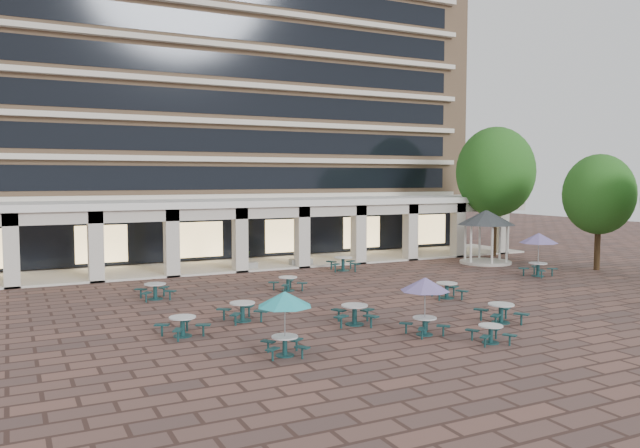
% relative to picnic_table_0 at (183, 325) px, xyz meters
% --- Properties ---
extents(ground, '(120.00, 120.00, 0.00)m').
position_rel_picnic_table_0_xyz_m(ground, '(9.24, 1.66, -0.44)').
color(ground, brown).
rests_on(ground, ground).
extents(apartment_building, '(40.00, 15.50, 25.20)m').
position_rel_picnic_table_0_xyz_m(apartment_building, '(9.24, 27.13, 12.16)').
color(apartment_building, tan).
rests_on(apartment_building, ground).
extents(retail_arcade, '(42.00, 6.60, 4.40)m').
position_rel_picnic_table_0_xyz_m(retail_arcade, '(9.24, 16.46, 2.56)').
color(retail_arcade, white).
rests_on(retail_arcade, ground).
extents(picnic_table_0, '(1.96, 1.96, 0.73)m').
position_rel_picnic_table_0_xyz_m(picnic_table_0, '(0.00, 0.00, 0.00)').
color(picnic_table_0, '#153F41').
rests_on(picnic_table_0, ground).
extents(picnic_table_1, '(1.65, 1.65, 0.64)m').
position_rel_picnic_table_0_xyz_m(picnic_table_1, '(9.46, -5.77, -0.05)').
color(picnic_table_1, '#153F41').
rests_on(picnic_table_1, ground).
extents(picnic_table_2, '(1.97, 1.97, 0.78)m').
position_rel_picnic_table_0_xyz_m(picnic_table_2, '(11.94, -3.59, 0.02)').
color(picnic_table_2, '#153F41').
rests_on(picnic_table_2, ground).
extents(picnic_table_4, '(1.83, 1.83, 2.11)m').
position_rel_picnic_table_0_xyz_m(picnic_table_4, '(2.36, -3.98, 1.35)').
color(picnic_table_4, '#153F41').
rests_on(picnic_table_4, ground).
extents(picnic_table_5, '(2.18, 2.18, 0.80)m').
position_rel_picnic_table_0_xyz_m(picnic_table_5, '(6.55, -1.23, 0.04)').
color(picnic_table_5, '#153F41').
rests_on(picnic_table_5, ground).
extents(picnic_table_6, '(1.85, 1.85, 2.13)m').
position_rel_picnic_table_0_xyz_m(picnic_table_6, '(8.06, -3.79, 1.37)').
color(picnic_table_6, '#153F41').
rests_on(picnic_table_6, ground).
extents(picnic_table_8, '(1.85, 1.85, 0.77)m').
position_rel_picnic_table_0_xyz_m(picnic_table_8, '(2.78, 1.33, 0.02)').
color(picnic_table_8, '#153F41').
rests_on(picnic_table_8, ground).
extents(picnic_table_9, '(1.81, 1.81, 0.72)m').
position_rel_picnic_table_0_xyz_m(picnic_table_9, '(7.18, 6.81, -0.01)').
color(picnic_table_9, '#153F41').
rests_on(picnic_table_9, ground).
extents(picnic_table_10, '(2.03, 2.03, 0.76)m').
position_rel_picnic_table_0_xyz_m(picnic_table_10, '(13.24, 1.52, 0.02)').
color(picnic_table_10, '#153F41').
rests_on(picnic_table_10, ground).
extents(picnic_table_11, '(2.21, 2.21, 2.55)m').
position_rel_picnic_table_0_xyz_m(picnic_table_11, '(22.32, 4.56, 1.73)').
color(picnic_table_11, '#153F41').
rests_on(picnic_table_11, ground).
extents(picnic_table_12, '(1.75, 1.75, 0.76)m').
position_rel_picnic_table_0_xyz_m(picnic_table_12, '(0.57, 7.54, 0.02)').
color(picnic_table_12, '#153F41').
rests_on(picnic_table_12, ground).
extents(picnic_table_13, '(2.26, 2.26, 0.86)m').
position_rel_picnic_table_0_xyz_m(picnic_table_13, '(13.07, 11.66, 0.07)').
color(picnic_table_13, '#153F41').
rests_on(picnic_table_13, ground).
extents(gazebo, '(3.88, 3.88, 3.61)m').
position_rel_picnic_table_0_xyz_m(gazebo, '(23.36, 10.28, 2.28)').
color(gazebo, beige).
rests_on(gazebo, ground).
extents(tree_east_a, '(4.39, 4.39, 7.31)m').
position_rel_picnic_table_0_xyz_m(tree_east_a, '(27.58, 4.77, 4.33)').
color(tree_east_a, '#3B2B17').
rests_on(tree_east_a, ground).
extents(tree_east_c, '(5.74, 5.74, 9.55)m').
position_rel_picnic_table_0_xyz_m(tree_east_c, '(26.52, 12.96, 5.81)').
color(tree_east_c, '#3B2B17').
rests_on(tree_east_c, ground).
extents(planter_left, '(1.50, 0.60, 1.20)m').
position_rel_picnic_table_0_xyz_m(planter_left, '(7.64, 14.56, 0.02)').
color(planter_left, '#9B9A95').
rests_on(planter_left, ground).
extents(planter_right, '(1.50, 0.80, 1.31)m').
position_rel_picnic_table_0_xyz_m(planter_right, '(11.49, 14.56, 0.11)').
color(planter_right, '#9B9A95').
rests_on(planter_right, ground).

